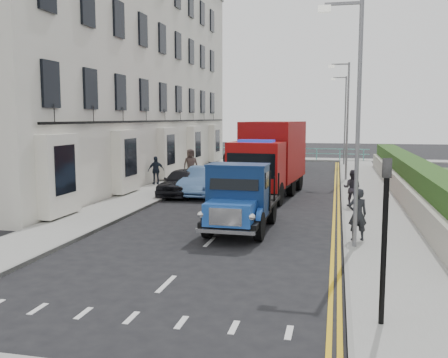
{
  "coord_description": "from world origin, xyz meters",
  "views": [
    {
      "loc": [
        3.74,
        -16.49,
        3.8
      ],
      "look_at": [
        -0.56,
        2.48,
        1.4
      ],
      "focal_mm": 40.0,
      "sensor_mm": 36.0,
      "label": 1
    }
  ],
  "objects_px": {
    "lamp_mid": "(346,114)",
    "lamp_far": "(344,115)",
    "lamp_near": "(354,110)",
    "red_lorry": "(271,157)",
    "bedford_lorry": "(239,202)",
    "pedestrian_east_near": "(358,214)",
    "parked_car_front": "(183,182)"
  },
  "relations": [
    {
      "from": "lamp_far",
      "to": "red_lorry",
      "type": "xyz_separation_m",
      "value": [
        -3.58,
        -16.42,
        -2.08
      ]
    },
    {
      "from": "lamp_mid",
      "to": "parked_car_front",
      "type": "relative_size",
      "value": 1.78
    },
    {
      "from": "lamp_near",
      "to": "lamp_far",
      "type": "xyz_separation_m",
      "value": [
        0.0,
        26.0,
        0.0
      ]
    },
    {
      "from": "red_lorry",
      "to": "lamp_mid",
      "type": "bearing_deg",
      "value": 66.39
    },
    {
      "from": "pedestrian_east_near",
      "to": "lamp_far",
      "type": "bearing_deg",
      "value": -106.15
    },
    {
      "from": "parked_car_front",
      "to": "bedford_lorry",
      "type": "bearing_deg",
      "value": -56.87
    },
    {
      "from": "lamp_mid",
      "to": "bedford_lorry",
      "type": "bearing_deg",
      "value": -103.5
    },
    {
      "from": "lamp_far",
      "to": "pedestrian_east_near",
      "type": "distance_m",
      "value": 25.44
    },
    {
      "from": "lamp_near",
      "to": "red_lorry",
      "type": "relative_size",
      "value": 0.99
    },
    {
      "from": "lamp_mid",
      "to": "red_lorry",
      "type": "height_order",
      "value": "lamp_mid"
    },
    {
      "from": "bedford_lorry",
      "to": "pedestrian_east_near",
      "type": "height_order",
      "value": "bedford_lorry"
    },
    {
      "from": "bedford_lorry",
      "to": "parked_car_front",
      "type": "xyz_separation_m",
      "value": [
        -4.25,
        7.38,
        -0.38
      ]
    },
    {
      "from": "lamp_far",
      "to": "parked_car_front",
      "type": "distance_m",
      "value": 19.26
    },
    {
      "from": "lamp_far",
      "to": "red_lorry",
      "type": "bearing_deg",
      "value": -102.3
    },
    {
      "from": "red_lorry",
      "to": "pedestrian_east_near",
      "type": "xyz_separation_m",
      "value": [
        3.8,
        -8.83,
        -1.01
      ]
    },
    {
      "from": "bedford_lorry",
      "to": "parked_car_front",
      "type": "relative_size",
      "value": 1.24
    },
    {
      "from": "bedford_lorry",
      "to": "lamp_mid",
      "type": "bearing_deg",
      "value": 77.45
    },
    {
      "from": "red_lorry",
      "to": "pedestrian_east_near",
      "type": "bearing_deg",
      "value": -61.17
    },
    {
      "from": "lamp_far",
      "to": "pedestrian_east_near",
      "type": "height_order",
      "value": "lamp_far"
    },
    {
      "from": "lamp_far",
      "to": "bedford_lorry",
      "type": "height_order",
      "value": "lamp_far"
    },
    {
      "from": "lamp_near",
      "to": "bedford_lorry",
      "type": "height_order",
      "value": "lamp_near"
    },
    {
      "from": "bedford_lorry",
      "to": "red_lorry",
      "type": "xyz_separation_m",
      "value": [
        -0.05,
        8.27,
        0.87
      ]
    },
    {
      "from": "lamp_near",
      "to": "lamp_mid",
      "type": "height_order",
      "value": "same"
    },
    {
      "from": "bedford_lorry",
      "to": "lamp_near",
      "type": "bearing_deg",
      "value": -19.48
    },
    {
      "from": "lamp_near",
      "to": "lamp_far",
      "type": "height_order",
      "value": "same"
    },
    {
      "from": "bedford_lorry",
      "to": "parked_car_front",
      "type": "distance_m",
      "value": 8.53
    },
    {
      "from": "lamp_far",
      "to": "pedestrian_east_near",
      "type": "relative_size",
      "value": 4.42
    },
    {
      "from": "lamp_near",
      "to": "red_lorry",
      "type": "distance_m",
      "value": 10.44
    },
    {
      "from": "lamp_mid",
      "to": "lamp_far",
      "type": "height_order",
      "value": "same"
    },
    {
      "from": "lamp_far",
      "to": "red_lorry",
      "type": "height_order",
      "value": "lamp_far"
    },
    {
      "from": "bedford_lorry",
      "to": "red_lorry",
      "type": "distance_m",
      "value": 8.32
    },
    {
      "from": "lamp_near",
      "to": "lamp_mid",
      "type": "bearing_deg",
      "value": 90.0
    }
  ]
}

